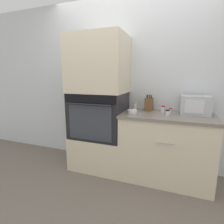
% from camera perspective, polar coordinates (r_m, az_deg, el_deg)
% --- Properties ---
extents(ground_plane, '(12.00, 12.00, 0.00)m').
position_cam_1_polar(ground_plane, '(2.49, 1.74, -21.56)').
color(ground_plane, '#6B6056').
extents(wall_back, '(8.00, 0.05, 2.50)m').
position_cam_1_polar(wall_back, '(2.70, 6.20, 9.13)').
color(wall_back, silver).
rests_on(wall_back, ground_plane).
extents(oven_cabinet_base, '(0.78, 0.60, 0.48)m').
position_cam_1_polar(oven_cabinet_base, '(2.75, -4.10, -12.51)').
color(oven_cabinet_base, beige).
rests_on(oven_cabinet_base, ground_plane).
extents(wall_oven, '(0.75, 0.64, 0.65)m').
position_cam_1_polar(wall_oven, '(2.57, -4.31, -0.89)').
color(wall_oven, black).
rests_on(wall_oven, oven_cabinet_base).
extents(oven_cabinet_upper, '(0.78, 0.60, 0.77)m').
position_cam_1_polar(oven_cabinet_upper, '(2.51, -4.53, 15.18)').
color(oven_cabinet_upper, beige).
rests_on(oven_cabinet_upper, wall_oven).
extents(counter_unit, '(1.15, 0.63, 0.88)m').
position_cam_1_polar(counter_unit, '(2.46, 16.97, -10.87)').
color(counter_unit, beige).
rests_on(counter_unit, ground_plane).
extents(microwave, '(0.35, 0.28, 0.24)m').
position_cam_1_polar(microwave, '(2.44, 25.52, 2.02)').
color(microwave, '#B2B5BA').
rests_on(microwave, counter_unit).
extents(knife_block, '(0.11, 0.11, 0.22)m').
position_cam_1_polar(knife_block, '(2.52, 11.95, 2.51)').
color(knife_block, brown).
rests_on(knife_block, counter_unit).
extents(bowl, '(0.13, 0.13, 0.04)m').
position_cam_1_polar(bowl, '(2.33, 6.66, 0.18)').
color(bowl, white).
rests_on(bowl, counter_unit).
extents(condiment_jar_near, '(0.05, 0.05, 0.11)m').
position_cam_1_polar(condiment_jar_near, '(2.53, 7.47, 1.84)').
color(condiment_jar_near, silver).
rests_on(condiment_jar_near, counter_unit).
extents(condiment_jar_mid, '(0.05, 0.05, 0.09)m').
position_cam_1_polar(condiment_jar_mid, '(2.45, 16.31, 0.93)').
color(condiment_jar_mid, silver).
rests_on(condiment_jar_mid, counter_unit).
extents(condiment_jar_far, '(0.05, 0.05, 0.08)m').
position_cam_1_polar(condiment_jar_far, '(2.26, 17.69, -0.21)').
color(condiment_jar_far, silver).
rests_on(condiment_jar_far, counter_unit).
extents(condiment_jar_back, '(0.05, 0.05, 0.08)m').
position_cam_1_polar(condiment_jar_back, '(2.39, 18.52, 0.38)').
color(condiment_jar_back, silver).
rests_on(condiment_jar_back, counter_unit).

